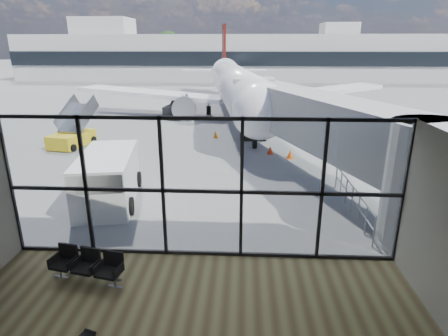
# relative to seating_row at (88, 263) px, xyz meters

# --- Properties ---
(ground) EXTENTS (220.00, 220.00, 0.00)m
(ground) POSITION_rel_seating_row_xyz_m (3.12, 41.51, -0.53)
(ground) COLOR slate
(ground) RESTS_ON ground
(lounge_shell) EXTENTS (12.02, 8.01, 4.51)m
(lounge_shell) POSITION_rel_seating_row_xyz_m (3.12, -3.29, 2.12)
(lounge_shell) COLOR brown
(lounge_shell) RESTS_ON ground
(glass_curtain_wall) EXTENTS (12.10, 0.12, 4.50)m
(glass_curtain_wall) POSITION_rel_seating_row_xyz_m (3.12, 1.51, 1.72)
(glass_curtain_wall) COLOR white
(glass_curtain_wall) RESTS_ON ground
(jet_bridge) EXTENTS (8.00, 16.50, 4.33)m
(jet_bridge) POSITION_rel_seating_row_xyz_m (8.02, 8.59, 2.23)
(jet_bridge) COLOR gray
(jet_bridge) RESTS_ON ground
(apron_railing) EXTENTS (0.06, 5.46, 1.11)m
(apron_railing) POSITION_rel_seating_row_xyz_m (8.72, 5.01, 0.19)
(apron_railing) COLOR gray
(apron_railing) RESTS_ON ground
(far_terminal) EXTENTS (80.00, 12.20, 11.00)m
(far_terminal) POSITION_rel_seating_row_xyz_m (2.53, 63.48, 3.68)
(far_terminal) COLOR beige
(far_terminal) RESTS_ON ground
(tree_0) EXTENTS (4.95, 4.95, 7.12)m
(tree_0) POSITION_rel_seating_row_xyz_m (-41.88, 73.51, 4.10)
(tree_0) COLOR #382619
(tree_0) RESTS_ON ground
(tree_1) EXTENTS (5.61, 5.61, 8.07)m
(tree_1) POSITION_rel_seating_row_xyz_m (-35.88, 73.51, 4.72)
(tree_1) COLOR #382619
(tree_1) RESTS_ON ground
(tree_2) EXTENTS (6.27, 6.27, 9.03)m
(tree_2) POSITION_rel_seating_row_xyz_m (-29.88, 73.51, 5.35)
(tree_2) COLOR #382619
(tree_2) RESTS_ON ground
(tree_3) EXTENTS (4.95, 4.95, 7.12)m
(tree_3) POSITION_rel_seating_row_xyz_m (-23.88, 73.51, 4.10)
(tree_3) COLOR #382619
(tree_3) RESTS_ON ground
(tree_4) EXTENTS (5.61, 5.61, 8.07)m
(tree_4) POSITION_rel_seating_row_xyz_m (-17.88, 73.51, 4.72)
(tree_4) COLOR #382619
(tree_4) RESTS_ON ground
(tree_5) EXTENTS (6.27, 6.27, 9.03)m
(tree_5) POSITION_rel_seating_row_xyz_m (-11.88, 73.51, 5.35)
(tree_5) COLOR #382619
(tree_5) RESTS_ON ground
(seating_row) EXTENTS (2.16, 1.02, 0.96)m
(seating_row) POSITION_rel_seating_row_xyz_m (0.00, 0.00, 0.00)
(seating_row) COLOR gray
(seating_row) RESTS_ON ground
(airliner) EXTENTS (29.56, 34.39, 8.88)m
(airliner) POSITION_rel_seating_row_xyz_m (3.42, 27.65, 2.18)
(airliner) COLOR white
(airliner) RESTS_ON ground
(service_van) EXTENTS (2.96, 5.08, 2.08)m
(service_van) POSITION_rel_seating_row_xyz_m (-1.36, 5.56, 0.54)
(service_van) COLOR white
(service_van) RESTS_ON ground
(belt_loader) EXTENTS (1.90, 4.05, 1.80)m
(belt_loader) POSITION_rel_seating_row_xyz_m (-2.08, 25.51, 0.08)
(belt_loader) COLOR black
(belt_loader) RESTS_ON ground
(mobile_stairs) EXTENTS (2.47, 3.87, 2.53)m
(mobile_stairs) POSITION_rel_seating_row_xyz_m (-6.96, 14.51, 0.08)
(mobile_stairs) COLOR gold
(mobile_stairs) RESTS_ON ground
(traffic_cone_a) EXTENTS (0.38, 0.38, 0.54)m
(traffic_cone_a) POSITION_rel_seating_row_xyz_m (6.00, 13.28, -0.27)
(traffic_cone_a) COLOR red
(traffic_cone_a) RESTS_ON ground
(traffic_cone_b) EXTENTS (0.39, 0.39, 0.56)m
(traffic_cone_b) POSITION_rel_seating_row_xyz_m (7.12, 12.41, -0.27)
(traffic_cone_b) COLOR #D0490A
(traffic_cone_b) RESTS_ON ground
(traffic_cone_c) EXTENTS (0.37, 0.37, 0.53)m
(traffic_cone_c) POSITION_rel_seating_row_xyz_m (2.32, 17.24, -0.28)
(traffic_cone_c) COLOR orange
(traffic_cone_c) RESTS_ON ground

